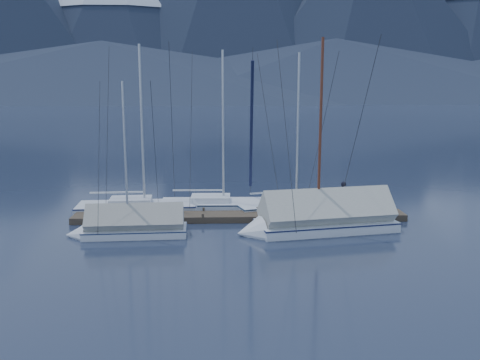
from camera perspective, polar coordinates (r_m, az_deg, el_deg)
name	(u,v)px	position (r m, az deg, el deg)	size (l,w,h in m)	color
ground	(242,230)	(25.83, 0.18, -5.61)	(1000.00, 1000.00, 0.00)	#151D30
mountain_range	(225,17)	(398.62, -1.64, 17.84)	(877.00, 584.00, 150.50)	#475675
dock	(240,218)	(27.73, 0.00, -4.25)	(18.00, 1.50, 0.54)	#382D23
mooring_posts	(231,213)	(27.65, -1.04, -3.78)	(15.12, 1.52, 0.35)	#382D23
sailboat_open_left	(154,208)	(29.92, -9.59, -3.16)	(7.97, 3.38, 10.39)	silver
sailboat_open_mid	(233,206)	(30.10, -0.84, -2.94)	(7.69, 3.28, 10.10)	silver
sailboat_open_right	(304,205)	(30.56, 7.21, -2.83)	(7.82, 4.28, 9.96)	white
sailboat_covered_near	(315,221)	(25.74, 8.37, -4.57)	(8.38, 3.97, 10.49)	white
sailboat_covered_far	(126,228)	(25.34, -12.70, -5.25)	(5.88, 2.47, 8.14)	silver
person	(344,196)	(28.73, 11.56, -1.78)	(0.60, 0.40, 1.65)	black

